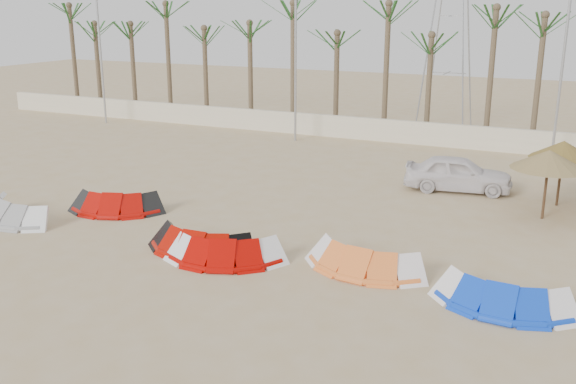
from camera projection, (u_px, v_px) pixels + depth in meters
The scene contains 16 objects.
ground at pixel (197, 292), 17.78m from camera, with size 120.00×120.00×0.00m, color tan.
boundary_wall at pixel (405, 132), 36.77m from camera, with size 60.00×0.30×1.30m, color beige.
palm_line at pixel (429, 27), 36.18m from camera, with size 52.00×4.00×7.70m.
lamp_a at pixel (100, 35), 41.63m from camera, with size 1.25×0.14×11.00m.
lamp_b at pixel (296, 40), 35.99m from camera, with size 1.25×0.14×11.00m.
lamp_c at pixel (566, 46), 30.36m from camera, with size 1.25×0.14×11.00m.
pylon at pixel (443, 127), 41.78m from camera, with size 3.00×3.00×14.00m, color #A5A8AD, non-canonical shape.
kite_grey at pixel (20, 208), 23.73m from camera, with size 3.84×2.22×0.90m.
kite_red_left at pixel (121, 200), 24.74m from camera, with size 3.90×2.51×0.90m.
kite_red_mid at pixel (205, 238), 20.71m from camera, with size 3.71×1.60×0.90m.
kite_red_right at pixel (230, 246), 20.01m from camera, with size 3.97×2.54×0.90m.
kite_orange at pixel (367, 255), 19.30m from camera, with size 3.81×1.89×0.90m.
kite_blue at pixel (505, 290), 16.91m from camera, with size 3.68×1.70×0.90m.
parasol_left at pixel (563, 150), 24.83m from camera, with size 2.55×2.55×2.61m.
parasol_mid at pixel (549, 160), 23.24m from camera, with size 2.70×2.70×2.62m.
car at pixel (458, 173), 27.27m from camera, with size 1.80×4.47×1.52m, color white.
Camera 1 is at (9.12, -13.73, 7.65)m, focal length 40.00 mm.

